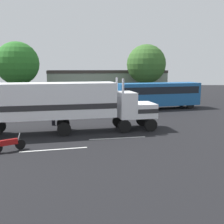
# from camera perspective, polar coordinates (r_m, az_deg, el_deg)

# --- Properties ---
(ground_plane) EXTENTS (120.00, 120.00, 0.00)m
(ground_plane) POSITION_cam_1_polar(r_m,az_deg,el_deg) (23.46, 4.32, -3.52)
(ground_plane) COLOR black
(lane_stripe_near) EXTENTS (4.32, 1.16, 0.01)m
(lane_stripe_near) POSITION_cam_1_polar(r_m,az_deg,el_deg) (20.05, 1.25, -5.77)
(lane_stripe_near) COLOR silver
(lane_stripe_near) RESTS_ON ground_plane
(lane_stripe_mid) EXTENTS (4.29, 1.32, 0.01)m
(lane_stripe_mid) POSITION_cam_1_polar(r_m,az_deg,el_deg) (17.76, -12.62, -8.06)
(lane_stripe_mid) COLOR silver
(lane_stripe_mid) RESTS_ON ground_plane
(semi_truck) EXTENTS (14.32, 6.06, 4.50)m
(semi_truck) POSITION_cam_1_polar(r_m,az_deg,el_deg) (21.65, -10.43, 2.03)
(semi_truck) COLOR white
(semi_truck) RESTS_ON ground_plane
(person_bystander) EXTENTS (0.41, 0.48, 1.63)m
(person_bystander) POSITION_cam_1_polar(r_m,az_deg,el_deg) (24.89, -12.80, -0.87)
(person_bystander) COLOR black
(person_bystander) RESTS_ON ground_plane
(parked_bus) EXTENTS (11.25, 5.83, 3.40)m
(parked_bus) POSITION_cam_1_polar(r_m,az_deg,el_deg) (34.51, 10.16, 4.08)
(parked_bus) COLOR #1E5999
(parked_bus) RESTS_ON ground_plane
(parked_car) EXTENTS (4.75, 3.44, 1.57)m
(parked_car) POSITION_cam_1_polar(r_m,az_deg,el_deg) (33.28, -5.80, 1.79)
(parked_car) COLOR #234C8C
(parked_car) RESTS_ON ground_plane
(motorcycle) EXTENTS (1.73, 1.36, 1.12)m
(motorcycle) POSITION_cam_1_polar(r_m,az_deg,el_deg) (18.16, -21.67, -6.56)
(motorcycle) COLOR black
(motorcycle) RESTS_ON ground_plane
(tree_left) EXTENTS (6.58, 6.58, 9.25)m
(tree_left) POSITION_cam_1_polar(r_m,az_deg,el_deg) (44.96, 7.53, 10.37)
(tree_left) COLOR brown
(tree_left) RESTS_ON ground_plane
(tree_center) EXTENTS (6.55, 6.55, 9.29)m
(tree_center) POSITION_cam_1_polar(r_m,az_deg,el_deg) (42.74, -20.06, 9.99)
(tree_center) COLOR brown
(tree_center) RESTS_ON ground_plane
(building_backdrop) EXTENTS (22.86, 11.45, 4.88)m
(building_backdrop) POSITION_cam_1_polar(r_m,az_deg,el_deg) (49.49, -1.11, 6.55)
(building_backdrop) COLOR gray
(building_backdrop) RESTS_ON ground_plane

